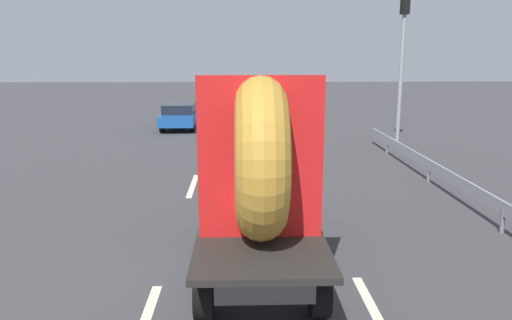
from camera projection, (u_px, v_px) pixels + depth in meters
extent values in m
plane|color=#38383A|center=(243.00, 262.00, 9.41)|extent=(120.00, 120.00, 0.00)
cylinder|color=black|center=(215.00, 219.00, 10.60)|extent=(0.28, 0.83, 0.83)
cylinder|color=black|center=(295.00, 218.00, 10.65)|extent=(0.28, 0.83, 0.83)
cylinder|color=black|center=(204.00, 291.00, 7.39)|extent=(0.28, 0.83, 0.83)
cylinder|color=black|center=(319.00, 289.00, 7.44)|extent=(0.28, 0.83, 0.83)
cube|color=black|center=(258.00, 226.00, 8.91)|extent=(1.30, 5.23, 0.25)
cube|color=maroon|center=(255.00, 162.00, 10.37)|extent=(2.00, 1.90, 1.35)
cube|color=black|center=(255.00, 149.00, 10.26)|extent=(2.02, 1.81, 0.44)
cube|color=black|center=(260.00, 236.00, 7.94)|extent=(2.00, 3.33, 0.10)
cube|color=black|center=(257.00, 175.00, 9.39)|extent=(1.80, 0.08, 1.10)
torus|color=#B7842D|center=(260.00, 159.00, 7.52)|extent=(0.77, 2.48, 2.48)
cube|color=red|center=(260.00, 159.00, 7.52)|extent=(1.90, 0.03, 2.48)
cylinder|color=black|center=(169.00, 119.00, 27.29)|extent=(0.21, 0.61, 0.61)
cylinder|color=black|center=(196.00, 119.00, 27.33)|extent=(0.21, 0.61, 0.61)
cylinder|color=black|center=(162.00, 126.00, 24.78)|extent=(0.21, 0.61, 0.61)
cylinder|color=black|center=(192.00, 126.00, 24.83)|extent=(0.21, 0.61, 0.61)
cube|color=#194C99|center=(180.00, 118.00, 26.00)|extent=(1.71, 4.00, 0.52)
cube|color=black|center=(179.00, 108.00, 25.81)|extent=(1.54, 2.24, 0.48)
cylinder|color=gray|center=(401.00, 82.00, 20.50)|extent=(0.16, 0.16, 5.37)
cube|color=black|center=(405.00, 2.00, 19.85)|extent=(0.30, 0.36, 0.90)
cube|color=gray|center=(460.00, 183.00, 12.97)|extent=(0.06, 17.47, 0.32)
cylinder|color=slate|center=(503.00, 221.00, 10.90)|extent=(0.10, 0.10, 0.55)
cylinder|color=slate|center=(429.00, 174.00, 15.17)|extent=(0.10, 0.10, 0.55)
cylinder|color=slate|center=(387.00, 147.00, 19.43)|extent=(0.10, 0.10, 0.55)
cube|color=beige|center=(146.00, 318.00, 7.42)|extent=(0.16, 2.08, 0.01)
cube|color=beige|center=(193.00, 186.00, 14.84)|extent=(0.16, 2.61, 0.01)
cube|color=beige|center=(306.00, 181.00, 15.36)|extent=(0.16, 2.89, 0.01)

